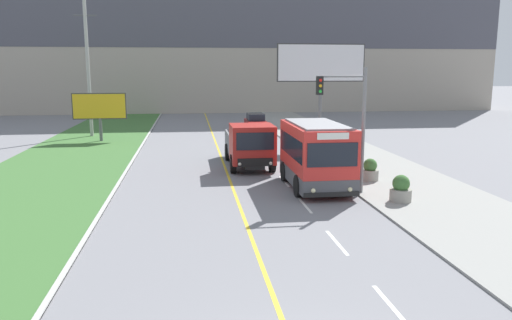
% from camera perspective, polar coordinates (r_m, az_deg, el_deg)
% --- Properties ---
extents(apartment_block_background, '(80.00, 8.04, 23.85)m').
position_cam_1_polar(apartment_block_background, '(69.37, -6.17, 15.47)').
color(apartment_block_background, '#A89E8E').
rests_on(apartment_block_background, ground_plane).
extents(city_bus, '(2.65, 5.57, 3.15)m').
position_cam_1_polar(city_bus, '(23.94, 6.89, 0.49)').
color(city_bus, red).
rests_on(city_bus, ground_plane).
extents(dump_truck, '(2.48, 6.91, 2.62)m').
position_cam_1_polar(dump_truck, '(28.57, -0.65, 1.61)').
color(dump_truck, black).
rests_on(dump_truck, ground_plane).
extents(car_distant, '(1.80, 4.30, 1.45)m').
position_cam_1_polar(car_distant, '(48.34, -0.05, 4.44)').
color(car_distant, maroon).
rests_on(car_distant, ground_plane).
extents(utility_pole_far, '(1.80, 0.28, 11.37)m').
position_cam_1_polar(utility_pole_far, '(44.63, -18.65, 9.92)').
color(utility_pole_far, '#9E9E99').
rests_on(utility_pole_far, ground_plane).
extents(traffic_light_mast, '(2.28, 0.32, 5.75)m').
position_cam_1_polar(traffic_light_mast, '(22.70, 10.66, 5.13)').
color(traffic_light_mast, slate).
rests_on(traffic_light_mast, ground_plane).
extents(billboard_large, '(6.55, 0.24, 7.49)m').
position_cam_1_polar(billboard_large, '(37.47, 7.43, 10.59)').
color(billboard_large, '#59595B').
rests_on(billboard_large, ground_plane).
extents(billboard_small, '(4.17, 0.24, 3.82)m').
position_cam_1_polar(billboard_small, '(41.40, -17.45, 5.76)').
color(billboard_small, '#59595B').
rests_on(billboard_small, ground_plane).
extents(planter_round_near, '(0.92, 0.92, 1.15)m').
position_cam_1_polar(planter_round_near, '(22.19, 16.22, -3.28)').
color(planter_round_near, gray).
rests_on(planter_round_near, sidewalk_right).
extents(planter_round_second, '(0.87, 0.87, 1.13)m').
position_cam_1_polar(planter_round_second, '(25.96, 12.90, -1.20)').
color(planter_round_second, gray).
rests_on(planter_round_second, sidewalk_right).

